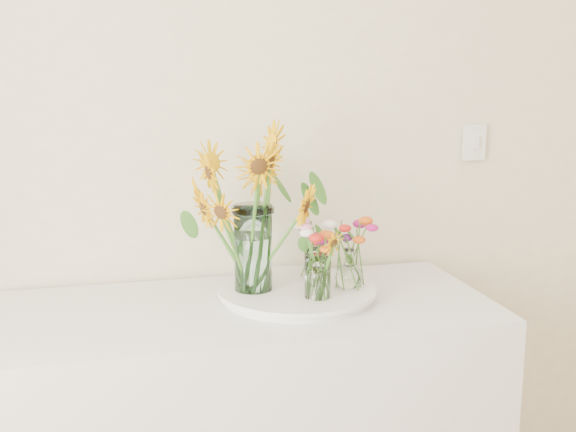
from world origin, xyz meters
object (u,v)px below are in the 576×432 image
Objects in this scene: small_vase_b at (349,268)px; tray at (297,293)px; mason_jar at (253,248)px; small_vase_c at (314,263)px; small_vase_a at (318,278)px.

tray is at bearing 171.27° from small_vase_b.
small_vase_b is (0.27, -0.04, -0.07)m from mason_jar.
small_vase_a is at bearing -103.09° from small_vase_c.
tray is 0.16m from small_vase_b.
mason_jar is 2.48× the size of small_vase_c.
mason_jar reaches higher than small_vase_a.
small_vase_b reaches higher than small_vase_c.
small_vase_c is (0.04, 0.18, -0.01)m from small_vase_a.
small_vase_c is at bearing 19.58° from mason_jar.
tray is at bearing -131.19° from small_vase_c.
small_vase_b is 0.13m from small_vase_c.
small_vase_a is 0.14m from small_vase_b.
mason_jar is at bearing 172.12° from small_vase_b.
mason_jar reaches higher than small_vase_b.
mason_jar is at bearing 173.13° from tray.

